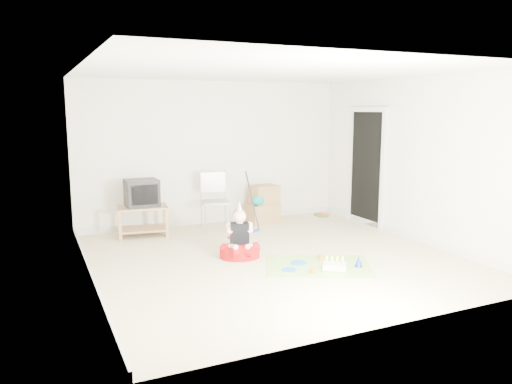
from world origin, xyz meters
name	(u,v)px	position (x,y,z in m)	size (l,w,h in m)	color
ground	(274,258)	(0.00, 0.00, 0.00)	(5.00, 5.00, 0.00)	beige
doorway_recess	(367,169)	(2.48, 1.20, 1.02)	(0.02, 0.90, 2.05)	black
tv_stand	(143,219)	(-1.43, 2.03, 0.30)	(0.87, 0.61, 0.50)	#A27549
crt_tv	(142,193)	(-1.43, 2.03, 0.73)	(0.52, 0.43, 0.45)	black
folding_chair	(215,202)	(-0.20, 1.88, 0.51)	(0.53, 0.52, 1.04)	#99999E
cardboard_boxes	(263,205)	(0.81, 2.09, 0.34)	(0.60, 0.48, 0.70)	#A88151
floor_mop	(253,217)	(0.34, 1.50, 0.26)	(0.27, 0.33, 1.03)	#244FB5
book_pile	(322,215)	(2.12, 2.12, 0.03)	(0.21, 0.26, 0.06)	#267243
seated_woman	(240,245)	(-0.43, 0.23, 0.18)	(0.71, 0.71, 0.83)	#B41011
party_mat	(318,266)	(0.38, -0.58, 0.00)	(1.40, 1.01, 0.01)	#DD2E92
birthday_cake	(334,267)	(0.48, -0.82, 0.04)	(0.38, 0.37, 0.14)	white
blue_plate_near	(298,263)	(0.18, -0.39, 0.01)	(0.22, 0.22, 0.01)	blue
blue_plate_far	(289,270)	(-0.08, -0.59, 0.01)	(0.20, 0.20, 0.01)	blue
orange_cup_near	(321,257)	(0.53, -0.39, 0.05)	(0.07, 0.07, 0.08)	#CB6916
orange_cup_far	(312,270)	(0.14, -0.83, 0.04)	(0.06, 0.06, 0.07)	#CB6916
blue_party_hat	(359,261)	(0.84, -0.86, 0.08)	(0.11, 0.11, 0.15)	#1B36C1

